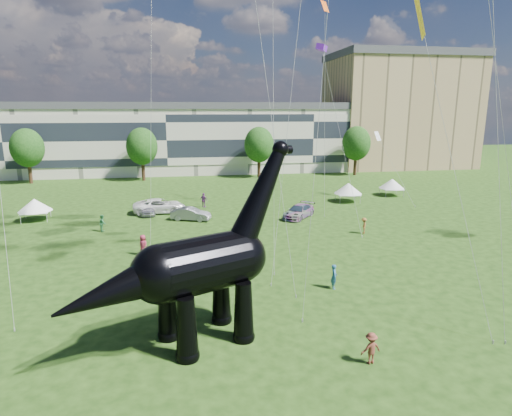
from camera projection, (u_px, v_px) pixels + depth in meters
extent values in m
plane|color=#16330C|center=(280.00, 326.00, 24.08)|extent=(220.00, 220.00, 0.00)
cube|color=beige|center=(168.00, 141.00, 81.02)|extent=(78.00, 11.00, 12.00)
cube|color=tan|center=(398.00, 113.00, 90.45)|extent=(28.00, 18.00, 22.00)
cylinder|color=#382314|center=(30.00, 174.00, 69.85)|extent=(0.56, 0.56, 3.20)
ellipsoid|color=#14380F|center=(27.00, 145.00, 68.78)|extent=(5.20, 5.20, 6.24)
cylinder|color=#382314|center=(143.00, 171.00, 72.73)|extent=(0.56, 0.56, 3.20)
ellipsoid|color=#14380F|center=(142.00, 143.00, 71.66)|extent=(5.20, 5.20, 6.24)
cylinder|color=#382314|center=(259.00, 169.00, 75.92)|extent=(0.56, 0.56, 3.20)
ellipsoid|color=#14380F|center=(259.00, 142.00, 74.86)|extent=(5.20, 5.20, 6.24)
cylinder|color=#382314|center=(355.00, 166.00, 78.80)|extent=(0.56, 0.56, 3.20)
ellipsoid|color=#14380F|center=(356.00, 141.00, 77.73)|extent=(5.20, 5.20, 6.24)
cone|color=black|center=(187.00, 329.00, 20.55)|extent=(1.48, 1.48, 3.23)
sphere|color=black|center=(188.00, 355.00, 20.87)|extent=(1.19, 1.19, 1.19)
cone|color=black|center=(168.00, 310.00, 22.46)|extent=(1.48, 1.48, 3.23)
sphere|color=black|center=(169.00, 335.00, 22.79)|extent=(1.19, 1.19, 1.19)
cone|color=black|center=(244.00, 311.00, 22.30)|extent=(1.48, 1.48, 3.23)
sphere|color=black|center=(244.00, 336.00, 22.62)|extent=(1.19, 1.19, 1.19)
cone|color=black|center=(221.00, 295.00, 24.22)|extent=(1.48, 1.48, 3.23)
sphere|color=black|center=(222.00, 318.00, 24.54)|extent=(1.19, 1.19, 1.19)
cylinder|color=black|center=(202.00, 265.00, 21.74)|extent=(5.33, 4.52, 2.91)
sphere|color=black|center=(160.00, 274.00, 20.51)|extent=(2.91, 2.91, 2.91)
sphere|color=black|center=(240.00, 256.00, 22.97)|extent=(2.80, 2.80, 2.80)
cone|color=black|center=(260.00, 197.00, 22.98)|extent=(4.37, 3.15, 5.71)
sphere|color=black|center=(280.00, 149.00, 23.13)|extent=(0.91, 0.91, 0.91)
cylinder|color=black|center=(285.00, 150.00, 23.32)|extent=(0.88, 0.74, 0.47)
cone|color=black|center=(114.00, 292.00, 19.38)|extent=(6.13, 4.42, 3.17)
imported|color=#B0AFB4|center=(148.00, 209.00, 49.33)|extent=(1.77, 4.03, 1.35)
imported|color=slate|center=(191.00, 214.00, 46.76)|extent=(4.55, 2.84, 1.41)
imported|color=white|center=(159.00, 206.00, 50.10)|extent=(6.12, 2.99, 1.68)
imported|color=#595960|center=(299.00, 211.00, 47.88)|extent=(4.86, 5.19, 1.47)
cube|color=silver|center=(348.00, 194.00, 56.16)|extent=(3.16, 3.16, 0.11)
cone|color=silver|center=(348.00, 188.00, 55.99)|extent=(4.00, 4.00, 1.41)
cylinder|color=#999999|center=(340.00, 200.00, 54.94)|extent=(0.06, 0.06, 1.04)
cylinder|color=#999999|center=(360.00, 200.00, 55.04)|extent=(0.06, 0.06, 1.04)
cylinder|color=#999999|center=(336.00, 196.00, 57.51)|extent=(0.06, 0.06, 1.04)
cylinder|color=#999999|center=(355.00, 196.00, 57.61)|extent=(0.06, 0.06, 1.04)
cube|color=silver|center=(392.00, 189.00, 60.15)|extent=(2.94, 2.94, 0.11)
cone|color=silver|center=(392.00, 184.00, 59.98)|extent=(3.73, 3.73, 1.35)
cylinder|color=#999999|center=(386.00, 194.00, 58.95)|extent=(0.05, 0.05, 0.99)
cylinder|color=#999999|center=(404.00, 194.00, 59.12)|extent=(0.05, 0.05, 0.99)
cylinder|color=#999999|center=(379.00, 190.00, 61.39)|extent=(0.05, 0.05, 0.99)
cylinder|color=#999999|center=(396.00, 190.00, 61.57)|extent=(0.05, 0.05, 0.99)
cube|color=white|center=(35.00, 211.00, 46.70)|extent=(3.09, 3.09, 0.11)
cone|color=white|center=(35.00, 205.00, 46.53)|extent=(3.91, 3.91, 1.37)
cylinder|color=#999999|center=(20.00, 220.00, 45.25)|extent=(0.05, 0.05, 1.01)
cylinder|color=#999999|center=(47.00, 218.00, 45.99)|extent=(0.05, 0.05, 1.01)
cylinder|color=#999999|center=(25.00, 214.00, 47.63)|extent=(0.05, 0.05, 1.01)
cylinder|color=#999999|center=(51.00, 212.00, 48.37)|extent=(0.05, 0.05, 1.01)
imported|color=#9F2743|center=(143.00, 245.00, 35.51)|extent=(1.02, 1.01, 1.78)
imported|color=#327E48|center=(103.00, 223.00, 42.49)|extent=(0.71, 0.88, 1.71)
imported|color=#235482|center=(334.00, 276.00, 28.95)|extent=(0.54, 0.70, 1.71)
imported|color=#7C387F|center=(204.00, 200.00, 52.94)|extent=(1.10, 1.03, 1.82)
imported|color=brown|center=(364.00, 226.00, 41.80)|extent=(0.90, 1.17, 1.60)
imported|color=brown|center=(371.00, 348.00, 20.39)|extent=(1.10, 0.74, 1.58)
cube|color=#6119B1|center=(322.00, 47.00, 41.77)|extent=(1.62, 1.97, 0.71)
plane|color=#DD4E0B|center=(325.00, 6.00, 47.06)|extent=(1.42, 1.26, 1.22)
plane|color=yellow|center=(418.00, 7.00, 25.29)|extent=(2.37, 3.60, 3.43)
plane|color=silver|center=(378.00, 136.00, 57.11)|extent=(1.45, 1.23, 1.21)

